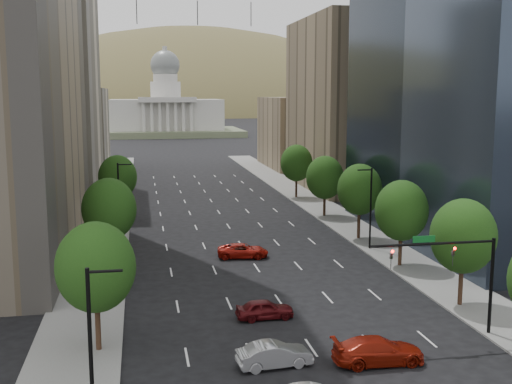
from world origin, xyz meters
TOP-DOWN VIEW (x-y plane):
  - sidewalk_left at (-15.50, 60.00)m, footprint 6.00×200.00m
  - sidewalk_right at (15.50, 60.00)m, footprint 6.00×200.00m
  - midrise_cream_left at (-25.00, 103.00)m, footprint 14.00×30.00m
  - filler_left at (-25.00, 136.00)m, footprint 14.00×26.00m
  - parking_tan_right at (25.00, 100.00)m, footprint 14.00×30.00m
  - filler_right at (25.00, 133.00)m, footprint 14.00×26.00m
  - tree_right_1 at (14.00, 36.00)m, footprint 5.20×5.20m
  - tree_right_2 at (14.00, 48.00)m, footprint 5.20×5.20m
  - tree_right_3 at (14.00, 60.00)m, footprint 5.20×5.20m
  - tree_right_4 at (14.00, 74.00)m, footprint 5.20×5.20m
  - tree_right_5 at (14.00, 90.00)m, footprint 5.20×5.20m
  - tree_left_0 at (-14.00, 32.00)m, footprint 5.20×5.20m
  - tree_left_1 at (-14.00, 52.00)m, footprint 5.20×5.20m
  - tree_left_2 at (-14.00, 78.00)m, footprint 5.20×5.20m
  - streetlight_rn at (13.44, 55.00)m, footprint 1.70×0.20m
  - streetlight_ls at (-13.44, 20.00)m, footprint 1.70×0.20m
  - streetlight_ln at (-13.44, 65.00)m, footprint 1.70×0.20m
  - traffic_signal at (10.53, 30.00)m, footprint 9.12×0.40m
  - capitol at (0.00, 249.71)m, footprint 60.00×40.00m
  - foothills at (34.67, 599.39)m, footprint 720.00×413.00m
  - car_red_near at (3.50, 26.84)m, footprint 5.89×2.49m
  - car_maroon at (-1.98, 36.03)m, footprint 4.46×1.95m
  - car_silver at (-3.05, 27.55)m, footprint 4.89×2.15m
  - car_red_far at (-0.69, 54.16)m, footprint 5.56×3.11m

SIDE VIEW (x-z plane):
  - foothills at x=34.67m, z-range -169.28..93.72m
  - sidewalk_left at x=-15.50m, z-range 0.00..0.15m
  - sidewalk_right at x=15.50m, z-range 0.00..0.15m
  - car_red_far at x=-0.69m, z-range 0.00..1.47m
  - car_maroon at x=-1.98m, z-range 0.00..1.50m
  - car_silver at x=-3.05m, z-range 0.00..1.56m
  - car_red_near at x=3.50m, z-range 0.00..1.70m
  - streetlight_rn at x=13.44m, z-range 0.34..9.34m
  - streetlight_ls at x=-13.44m, z-range 0.34..9.34m
  - streetlight_ln at x=-13.44m, z-range 0.34..9.34m
  - traffic_signal at x=10.53m, z-range 1.49..8.86m
  - tree_right_4 at x=14.00m, z-range 1.23..9.69m
  - tree_right_2 at x=14.00m, z-range 1.30..9.91m
  - tree_left_2 at x=-14.00m, z-range 1.34..10.02m
  - tree_right_1 at x=14.00m, z-range 1.37..10.12m
  - tree_right_5 at x=14.00m, z-range 1.37..10.12m
  - tree_left_0 at x=-14.00m, z-range 1.37..10.12m
  - tree_right_3 at x=14.00m, z-range 1.44..10.34m
  - tree_left_1 at x=-14.00m, z-range 1.48..10.45m
  - filler_right at x=25.00m, z-range 0.00..16.00m
  - capitol at x=0.00m, z-range -9.02..26.18m
  - filler_left at x=-25.00m, z-range 0.00..18.00m
  - parking_tan_right at x=25.00m, z-range 0.00..30.00m
  - midrise_cream_left at x=-25.00m, z-range 0.00..35.00m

